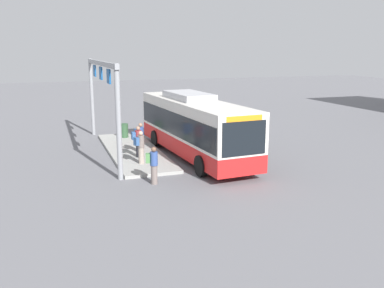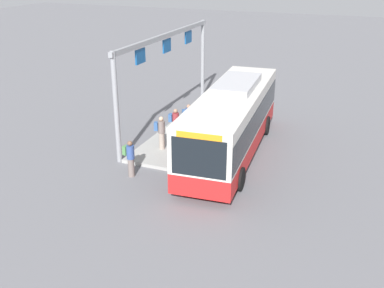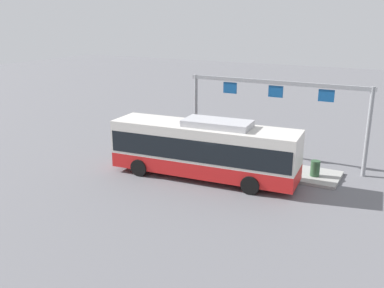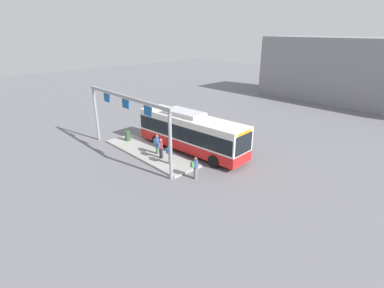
{
  "view_description": "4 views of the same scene",
  "coord_description": "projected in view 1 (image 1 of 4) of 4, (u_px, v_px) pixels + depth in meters",
  "views": [
    {
      "loc": [
        21.04,
        -7.48,
        5.75
      ],
      "look_at": [
        2.52,
        -1.01,
        1.32
      ],
      "focal_mm": 38.97,
      "sensor_mm": 36.0,
      "label": 1
    },
    {
      "loc": [
        19.36,
        5.83,
        8.92
      ],
      "look_at": [
        2.79,
        -0.91,
        1.44
      ],
      "focal_mm": 42.01,
      "sensor_mm": 36.0,
      "label": 2
    },
    {
      "loc": [
        -10.16,
        20.63,
        8.91
      ],
      "look_at": [
        1.4,
        -1.27,
        1.48
      ],
      "focal_mm": 40.11,
      "sensor_mm": 36.0,
      "label": 3
    },
    {
      "loc": [
        17.48,
        -16.27,
        9.97
      ],
      "look_at": [
        1.48,
        -1.26,
        1.4
      ],
      "focal_mm": 27.64,
      "sensor_mm": 36.0,
      "label": 4
    }
  ],
  "objects": [
    {
      "name": "platform_sign_gantry",
      "position": [
        101.0,
        85.0,
        23.13
      ],
      "size": [
        11.31,
        0.24,
        5.2
      ],
      "color": "gray",
      "rests_on": "ground"
    },
    {
      "name": "person_waiting_mid",
      "position": [
        138.0,
        141.0,
        22.07
      ],
      "size": [
        0.36,
        0.54,
        1.67
      ],
      "rotation": [
        0.0,
        0.0,
        1.63
      ],
      "color": "black",
      "rests_on": "platform_curb"
    },
    {
      "name": "ground_plane",
      "position": [
        194.0,
        156.0,
        23.05
      ],
      "size": [
        120.0,
        120.0,
        0.0
      ],
      "primitive_type": "plane",
      "color": "slate"
    },
    {
      "name": "person_boarding",
      "position": [
        153.0,
        164.0,
        18.11
      ],
      "size": [
        0.42,
        0.58,
        1.67
      ],
      "rotation": [
        0.0,
        0.0,
        1.34
      ],
      "color": "slate",
      "rests_on": "ground"
    },
    {
      "name": "bus_main",
      "position": [
        194.0,
        124.0,
        22.65
      ],
      "size": [
        10.81,
        3.28,
        3.46
      ],
      "rotation": [
        0.0,
        0.0,
        0.07
      ],
      "color": "red",
      "rests_on": "ground"
    },
    {
      "name": "person_waiting_far",
      "position": [
        140.0,
        137.0,
        23.02
      ],
      "size": [
        0.51,
        0.6,
        1.67
      ],
      "rotation": [
        0.0,
        0.0,
        2.02
      ],
      "color": "#476B4C",
      "rests_on": "platform_curb"
    },
    {
      "name": "person_waiting_near",
      "position": [
        140.0,
        146.0,
        20.77
      ],
      "size": [
        0.47,
        0.59,
        1.67
      ],
      "rotation": [
        0.0,
        0.0,
        1.92
      ],
      "color": "gray",
      "rests_on": "platform_curb"
    },
    {
      "name": "platform_curb",
      "position": [
        133.0,
        151.0,
        23.93
      ],
      "size": [
        10.0,
        2.8,
        0.16
      ],
      "primitive_type": "cube",
      "color": "#9E9E99",
      "rests_on": "ground"
    },
    {
      "name": "trash_bin",
      "position": [
        124.0,
        131.0,
        27.21
      ],
      "size": [
        0.52,
        0.52,
        0.9
      ],
      "primitive_type": "cylinder",
      "color": "#2D5133",
      "rests_on": "platform_curb"
    }
  ]
}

